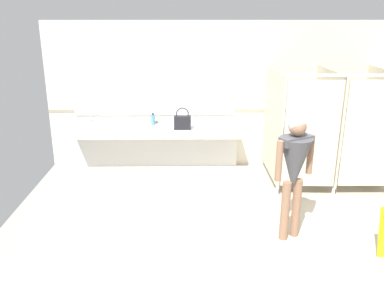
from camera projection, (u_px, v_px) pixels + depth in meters
The scene contains 11 objects.
ground_plane at pixel (261, 255), 4.97m from camera, with size 6.89×6.51×0.10m, color #B2A899.
wall_back at pixel (237, 95), 7.39m from camera, with size 6.89×0.12×2.64m, color beige.
wall_back_tile_band at pixel (237, 111), 7.42m from camera, with size 6.89×0.01×0.06m, color #9E937F.
vanity_counter at pixel (155, 137), 7.34m from camera, with size 3.03×0.56×0.94m.
mirror_panel at pixel (154, 83), 7.24m from camera, with size 2.93×0.02×1.17m, color silver.
bathroom_stalls at pixel (330, 126), 6.59m from camera, with size 1.87×1.40×1.93m.
person_standing at pixel (294, 164), 4.95m from camera, with size 0.54×0.54×1.61m.
handbag at pixel (182, 122), 7.03m from camera, with size 0.29×0.11×0.39m.
soap_dispenser at pixel (153, 120), 7.32m from camera, with size 0.07×0.07×0.22m.
paper_cup at pixel (109, 126), 7.06m from camera, with size 0.07×0.07×0.11m, color beige.
floor_drain_cover at pixel (286, 253), 4.91m from camera, with size 0.14×0.14×0.01m, color #B7BABF.
Camera 1 is at (-0.90, -4.28, 2.80)m, focal length 37.88 mm.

